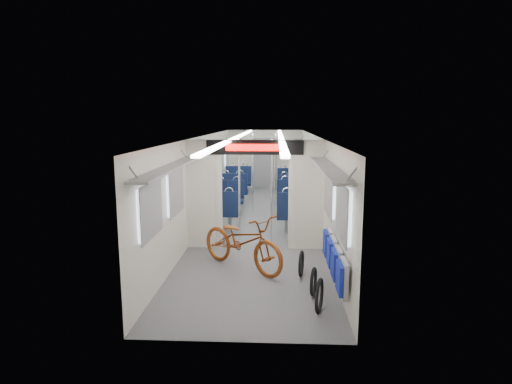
% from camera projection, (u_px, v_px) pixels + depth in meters
% --- Properties ---
extents(carriage, '(12.00, 12.02, 2.31)m').
position_uv_depth(carriage, '(259.00, 169.00, 10.68)').
color(carriage, '#515456').
rests_on(carriage, ground).
extents(bicycle, '(1.95, 1.82, 1.04)m').
position_uv_depth(bicycle, '(242.00, 241.00, 7.81)').
color(bicycle, brown).
rests_on(bicycle, ground).
extents(flip_bench, '(0.12, 2.09, 0.49)m').
position_uv_depth(flip_bench, '(334.00, 259.00, 6.66)').
color(flip_bench, gray).
rests_on(flip_bench, carriage).
extents(bike_hoop_a, '(0.18, 0.51, 0.51)m').
position_uv_depth(bike_hoop_a, '(319.00, 297.00, 6.06)').
color(bike_hoop_a, black).
rests_on(bike_hoop_a, ground).
extents(bike_hoop_b, '(0.16, 0.45, 0.46)m').
position_uv_depth(bike_hoop_b, '(313.00, 283.00, 6.66)').
color(bike_hoop_b, black).
rests_on(bike_hoop_b, ground).
extents(bike_hoop_c, '(0.14, 0.46, 0.46)m').
position_uv_depth(bike_hoop_c, '(301.00, 265.00, 7.47)').
color(bike_hoop_c, black).
rests_on(bike_hoop_c, ground).
extents(seat_bay_near_left, '(0.91, 2.05, 1.09)m').
position_uv_depth(seat_bay_near_left, '(225.00, 202.00, 11.43)').
color(seat_bay_near_left, '#0C1635').
rests_on(seat_bay_near_left, ground).
extents(seat_bay_near_right, '(0.94, 2.20, 1.14)m').
position_uv_depth(seat_bay_near_right, '(295.00, 203.00, 11.17)').
color(seat_bay_near_right, '#0C1635').
rests_on(seat_bay_near_right, ground).
extents(seat_bay_far_left, '(0.94, 2.24, 1.15)m').
position_uv_depth(seat_bay_far_left, '(236.00, 183.00, 14.59)').
color(seat_bay_far_left, '#0C1635').
rests_on(seat_bay_far_left, ground).
extents(seat_bay_far_right, '(0.90, 2.03, 1.09)m').
position_uv_depth(seat_bay_far_right, '(291.00, 184.00, 14.52)').
color(seat_bay_far_right, '#0C1635').
rests_on(seat_bay_far_right, ground).
extents(stanchion_near_left, '(0.04, 0.04, 2.30)m').
position_uv_depth(stanchion_near_left, '(239.00, 190.00, 9.59)').
color(stanchion_near_left, silver).
rests_on(stanchion_near_left, ground).
extents(stanchion_near_right, '(0.05, 0.05, 2.30)m').
position_uv_depth(stanchion_near_right, '(271.00, 192.00, 9.32)').
color(stanchion_near_right, silver).
rests_on(stanchion_near_right, ground).
extents(stanchion_far_left, '(0.04, 0.04, 2.30)m').
position_uv_depth(stanchion_far_left, '(253.00, 172.00, 12.75)').
color(stanchion_far_left, silver).
rests_on(stanchion_far_left, ground).
extents(stanchion_far_right, '(0.04, 0.04, 2.30)m').
position_uv_depth(stanchion_far_right, '(275.00, 172.00, 12.83)').
color(stanchion_far_right, silver).
rests_on(stanchion_far_right, ground).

